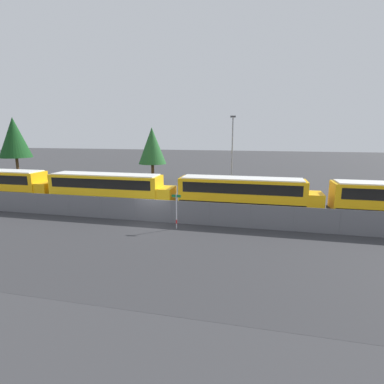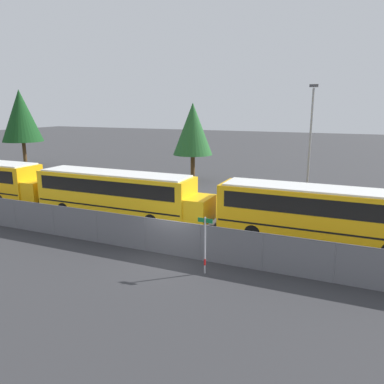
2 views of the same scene
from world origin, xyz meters
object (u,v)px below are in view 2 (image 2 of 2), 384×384
Objects in this scene: school_bus_2 at (326,211)px; light_pole at (310,143)px; school_bus_1 at (118,191)px; street_sign at (205,244)px; tree_0 at (21,116)px; tree_1 at (193,129)px.

light_pole reaches higher than school_bus_2.
school_bus_1 reaches higher than street_sign.
tree_0 is 1.22× the size of tree_1.
light_pole is at bearing 104.29° from school_bus_2.
school_bus_1 is 1.63× the size of tree_1.
school_bus_1 is 13.44m from school_bus_2.
school_bus_2 is 1.34× the size of tree_0.
school_bus_1 is 14.27m from light_pole.
school_bus_1 is at bearing -178.36° from school_bus_2.
street_sign is at bearing -65.11° from tree_1.
school_bus_2 is at bearing -20.36° from tree_0.
light_pole reaches higher than street_sign.
tree_1 reaches higher than school_bus_1.
school_bus_2 reaches higher than street_sign.
tree_0 is at bearing 149.25° from school_bus_1.
school_bus_1 is at bearing 145.75° from street_sign.
school_bus_2 is 7.89m from street_sign.
school_bus_1 is 14.27m from tree_1.
tree_1 is (23.58, -0.43, -1.08)m from tree_0.
tree_1 is at bearing 135.82° from school_bus_2.
light_pole is (11.54, 7.81, 3.05)m from school_bus_1.
school_bus_1 is at bearing -88.26° from tree_1.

